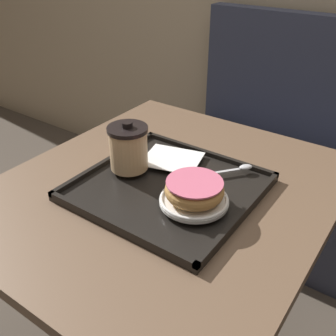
# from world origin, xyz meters

# --- Properties ---
(cafe_table) EXTENTS (0.77, 0.88, 0.73)m
(cafe_table) POSITION_xyz_m (0.00, 0.00, 0.56)
(cafe_table) COLOR brown
(cafe_table) RESTS_ON ground_plane
(serving_tray) EXTENTS (0.41, 0.39, 0.02)m
(serving_tray) POSITION_xyz_m (0.02, -0.01, 0.74)
(serving_tray) COLOR black
(serving_tray) RESTS_ON cafe_table
(napkin_paper) EXTENTS (0.17, 0.16, 0.00)m
(napkin_paper) POSITION_xyz_m (-0.04, 0.08, 0.76)
(napkin_paper) COLOR white
(napkin_paper) RESTS_ON serving_tray
(coffee_cup_front) EXTENTS (0.10, 0.10, 0.13)m
(coffee_cup_front) POSITION_xyz_m (-0.10, -0.01, 0.81)
(coffee_cup_front) COLOR #E0B784
(coffee_cup_front) RESTS_ON serving_tray
(plate_with_chocolate_donut) EXTENTS (0.16, 0.16, 0.01)m
(plate_with_chocolate_donut) POSITION_xyz_m (0.11, -0.05, 0.76)
(plate_with_chocolate_donut) COLOR white
(plate_with_chocolate_donut) RESTS_ON serving_tray
(donut_chocolate_glazed) EXTENTS (0.13, 0.13, 0.04)m
(donut_chocolate_glazed) POSITION_xyz_m (0.11, -0.05, 0.79)
(donut_chocolate_glazed) COLOR tan
(donut_chocolate_glazed) RESTS_ON plate_with_chocolate_donut
(spoon) EXTENTS (0.09, 0.11, 0.01)m
(spoon) POSITION_xyz_m (0.13, 0.14, 0.76)
(spoon) COLOR silver
(spoon) RESTS_ON serving_tray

